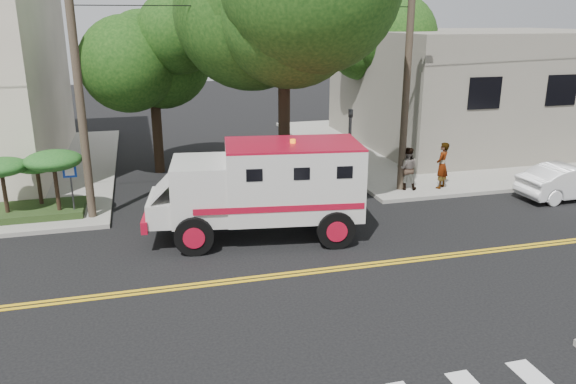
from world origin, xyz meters
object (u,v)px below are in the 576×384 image
object	(u,v)px
pedestrian_a	(442,165)
pedestrian_b	(407,168)
parked_sedan	(569,181)
armored_truck	(265,185)

from	to	relation	value
pedestrian_a	pedestrian_b	xyz separation A→B (m)	(-1.44, 0.22, -0.08)
parked_sedan	pedestrian_a	xyz separation A→B (m)	(-4.39, 2.12, 0.42)
parked_sedan	pedestrian_a	size ratio (longest dim) A/B	2.18
parked_sedan	pedestrian_b	bearing A→B (deg)	65.33
armored_truck	pedestrian_a	bearing A→B (deg)	28.40
pedestrian_b	armored_truck	bearing A→B (deg)	48.04
armored_truck	pedestrian_b	distance (m)	7.34
armored_truck	pedestrian_b	world-z (taller)	armored_truck
parked_sedan	pedestrian_a	bearing A→B (deg)	61.39
pedestrian_b	pedestrian_a	bearing A→B (deg)	-166.28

